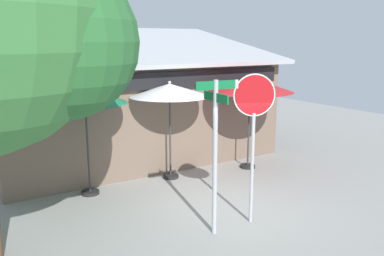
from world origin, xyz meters
The scene contains 7 objects.
ground_plane centered at (0.00, 0.00, -0.05)m, with size 28.00×28.00×0.10m, color gray.
cafe_building centered at (0.01, 5.21, 1.60)m, with size 8.91×5.73×4.18m.
street_sign_post centered at (-0.87, -1.03, 1.83)m, with size 0.89×0.83×3.00m.
stop_sign centered at (0.06, -1.01, 2.18)m, with size 0.77×0.36×3.08m.
patio_umbrella_forest_green_left centered at (-2.28, 2.27, 2.44)m, with size 1.98×1.98×2.74m.
patio_umbrella_ivory_center centered at (-0.01, 2.29, 2.40)m, with size 2.14×2.14×2.66m.
patio_umbrella_crimson_right centered at (2.37, 1.88, 2.45)m, with size 2.47×2.47×2.75m.
Camera 1 is at (-5.12, -7.03, 3.70)m, focal length 37.91 mm.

